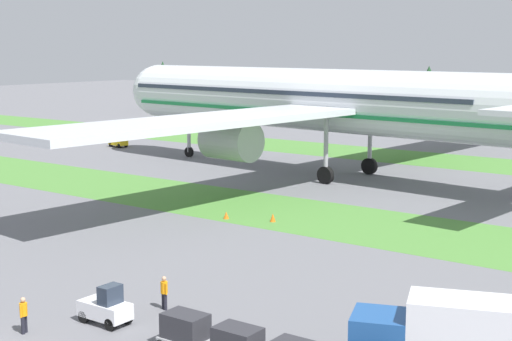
{
  "coord_description": "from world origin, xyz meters",
  "views": [
    {
      "loc": [
        28.56,
        -16.98,
        13.19
      ],
      "look_at": [
        -5.49,
        28.62,
        4.0
      ],
      "focal_mm": 53.93,
      "sensor_mm": 36.0,
      "label": 1
    }
  ],
  "objects_px": {
    "cargo_dolly_lead": "(185,327)",
    "ground_crew_loader": "(24,314)",
    "airliner": "(331,100)",
    "catering_truck": "(442,337)",
    "taxiway_marker_1": "(273,218)",
    "baggage_tug": "(106,307)",
    "pushback_tractor": "(118,141)",
    "ground_crew_marshaller": "(164,291)",
    "taxiway_marker_0": "(226,215)"
  },
  "relations": [
    {
      "from": "cargo_dolly_lead",
      "to": "ground_crew_loader",
      "type": "distance_m",
      "value": 7.85
    },
    {
      "from": "airliner",
      "to": "catering_truck",
      "type": "height_order",
      "value": "airliner"
    },
    {
      "from": "taxiway_marker_1",
      "to": "cargo_dolly_lead",
      "type": "bearing_deg",
      "value": -63.35
    },
    {
      "from": "baggage_tug",
      "to": "catering_truck",
      "type": "relative_size",
      "value": 0.36
    },
    {
      "from": "baggage_tug",
      "to": "airliner",
      "type": "bearing_deg",
      "value": 16.52
    },
    {
      "from": "pushback_tractor",
      "to": "taxiway_marker_1",
      "type": "relative_size",
      "value": 4.23
    },
    {
      "from": "airliner",
      "to": "ground_crew_loader",
      "type": "xyz_separation_m",
      "value": [
        11.53,
        -46.16,
        -6.86
      ]
    },
    {
      "from": "airliner",
      "to": "taxiway_marker_1",
      "type": "height_order",
      "value": "airliner"
    },
    {
      "from": "pushback_tractor",
      "to": "ground_crew_marshaller",
      "type": "distance_m",
      "value": 65.28
    },
    {
      "from": "cargo_dolly_lead",
      "to": "taxiway_marker_0",
      "type": "xyz_separation_m",
      "value": [
        -14.78,
        21.15,
        -0.64
      ]
    },
    {
      "from": "pushback_tractor",
      "to": "taxiway_marker_0",
      "type": "distance_m",
      "value": 45.9
    },
    {
      "from": "taxiway_marker_0",
      "to": "catering_truck",
      "type": "bearing_deg",
      "value": -35.28
    },
    {
      "from": "ground_crew_marshaller",
      "to": "ground_crew_loader",
      "type": "relative_size",
      "value": 1.0
    },
    {
      "from": "catering_truck",
      "to": "ground_crew_loader",
      "type": "xyz_separation_m",
      "value": [
        -17.79,
        -6.4,
        -1.01
      ]
    },
    {
      "from": "pushback_tractor",
      "to": "taxiway_marker_1",
      "type": "distance_m",
      "value": 48.22
    },
    {
      "from": "baggage_tug",
      "to": "taxiway_marker_1",
      "type": "xyz_separation_m",
      "value": [
        -6.26,
        22.57,
        -0.5
      ]
    },
    {
      "from": "catering_truck",
      "to": "taxiway_marker_1",
      "type": "xyz_separation_m",
      "value": [
        -21.91,
        19.31,
        -1.63
      ]
    },
    {
      "from": "baggage_tug",
      "to": "pushback_tractor",
      "type": "height_order",
      "value": "same"
    },
    {
      "from": "ground_crew_marshaller",
      "to": "taxiway_marker_1",
      "type": "distance_m",
      "value": 20.67
    },
    {
      "from": "airliner",
      "to": "baggage_tug",
      "type": "height_order",
      "value": "airliner"
    },
    {
      "from": "cargo_dolly_lead",
      "to": "ground_crew_marshaller",
      "type": "height_order",
      "value": "ground_crew_marshaller"
    },
    {
      "from": "ground_crew_marshaller",
      "to": "taxiway_marker_0",
      "type": "relative_size",
      "value": 3.12
    },
    {
      "from": "airliner",
      "to": "ground_crew_loader",
      "type": "height_order",
      "value": "airliner"
    },
    {
      "from": "baggage_tug",
      "to": "pushback_tractor",
      "type": "bearing_deg",
      "value": 45.26
    },
    {
      "from": "baggage_tug",
      "to": "ground_crew_loader",
      "type": "xyz_separation_m",
      "value": [
        -2.13,
        -3.14,
        0.13
      ]
    },
    {
      "from": "ground_crew_marshaller",
      "to": "ground_crew_loader",
      "type": "height_order",
      "value": "same"
    },
    {
      "from": "ground_crew_loader",
      "to": "taxiway_marker_0",
      "type": "xyz_separation_m",
      "value": [
        -7.63,
        24.39,
        -0.67
      ]
    },
    {
      "from": "airliner",
      "to": "cargo_dolly_lead",
      "type": "distance_m",
      "value": 47.32
    },
    {
      "from": "baggage_tug",
      "to": "ground_crew_loader",
      "type": "height_order",
      "value": "baggage_tug"
    },
    {
      "from": "taxiway_marker_0",
      "to": "taxiway_marker_1",
      "type": "relative_size",
      "value": 0.87
    },
    {
      "from": "baggage_tug",
      "to": "ground_crew_marshaller",
      "type": "xyz_separation_m",
      "value": [
        0.83,
        3.17,
        0.13
      ]
    },
    {
      "from": "ground_crew_loader",
      "to": "taxiway_marker_1",
      "type": "xyz_separation_m",
      "value": [
        -4.13,
        25.71,
        -0.63
      ]
    },
    {
      "from": "cargo_dolly_lead",
      "to": "ground_crew_marshaller",
      "type": "distance_m",
      "value": 5.2
    },
    {
      "from": "airliner",
      "to": "taxiway_marker_0",
      "type": "height_order",
      "value": "airliner"
    },
    {
      "from": "airliner",
      "to": "pushback_tractor",
      "type": "bearing_deg",
      "value": 90.0
    },
    {
      "from": "airliner",
      "to": "pushback_tractor",
      "type": "distance_m",
      "value": 35.51
    },
    {
      "from": "ground_crew_marshaller",
      "to": "taxiway_marker_0",
      "type": "height_order",
      "value": "ground_crew_marshaller"
    },
    {
      "from": "ground_crew_marshaller",
      "to": "ground_crew_loader",
      "type": "bearing_deg",
      "value": -94.76
    },
    {
      "from": "taxiway_marker_1",
      "to": "ground_crew_loader",
      "type": "bearing_deg",
      "value": -80.88
    },
    {
      "from": "catering_truck",
      "to": "ground_crew_loader",
      "type": "height_order",
      "value": "catering_truck"
    },
    {
      "from": "catering_truck",
      "to": "ground_crew_marshaller",
      "type": "distance_m",
      "value": 14.86
    },
    {
      "from": "baggage_tug",
      "to": "pushback_tractor",
      "type": "xyz_separation_m",
      "value": [
        -48.34,
        46.11,
        0.0
      ]
    },
    {
      "from": "ground_crew_loader",
      "to": "taxiway_marker_0",
      "type": "relative_size",
      "value": 3.12
    },
    {
      "from": "cargo_dolly_lead",
      "to": "taxiway_marker_0",
      "type": "height_order",
      "value": "cargo_dolly_lead"
    },
    {
      "from": "airliner",
      "to": "ground_crew_marshaller",
      "type": "bearing_deg",
      "value": -154.95
    },
    {
      "from": "cargo_dolly_lead",
      "to": "taxiway_marker_1",
      "type": "distance_m",
      "value": 25.16
    },
    {
      "from": "airliner",
      "to": "pushback_tractor",
      "type": "xyz_separation_m",
      "value": [
        -34.68,
        3.08,
        -6.99
      ]
    },
    {
      "from": "ground_crew_loader",
      "to": "catering_truck",
      "type": "bearing_deg",
      "value": -93.35
    },
    {
      "from": "airliner",
      "to": "cargo_dolly_lead",
      "type": "bearing_deg",
      "value": -151.41
    },
    {
      "from": "cargo_dolly_lead",
      "to": "ground_crew_loader",
      "type": "height_order",
      "value": "ground_crew_loader"
    }
  ]
}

